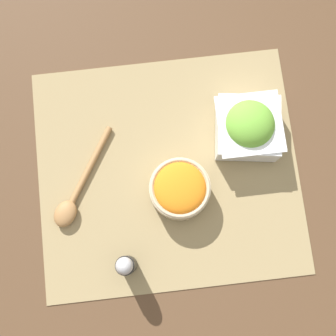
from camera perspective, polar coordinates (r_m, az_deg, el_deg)
ground_plane at (r=0.95m, az=0.00°, el=-0.37°), size 3.00×3.00×0.00m
placemat at (r=0.95m, az=0.00°, el=-0.35°), size 0.53×0.47×0.00m
carrot_bowl at (r=0.91m, az=1.44°, el=-2.57°), size 0.12×0.12×0.07m
lettuce_bowl at (r=0.94m, az=9.78°, el=4.99°), size 0.14×0.14×0.09m
wooden_spoon at (r=0.95m, az=-11.44°, el=-3.60°), size 0.14×0.20×0.02m
pepper_shaker at (r=0.89m, az=-5.13°, el=-11.74°), size 0.04×0.04×0.10m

